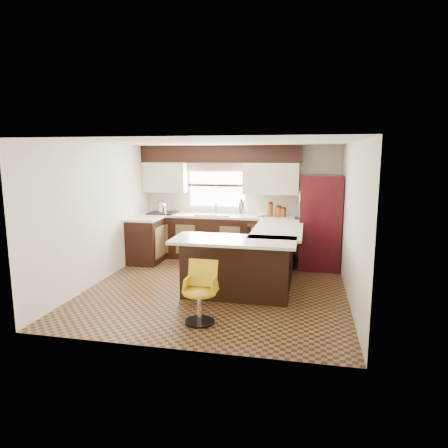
% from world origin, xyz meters
% --- Properties ---
extents(floor, '(4.40, 4.40, 0.00)m').
position_xyz_m(floor, '(0.00, 0.00, 0.00)').
color(floor, '#49301A').
rests_on(floor, ground).
extents(ceiling, '(4.40, 4.40, 0.00)m').
position_xyz_m(ceiling, '(0.00, 0.00, 2.40)').
color(ceiling, silver).
rests_on(ceiling, wall_back).
extents(wall_back, '(4.40, 0.00, 4.40)m').
position_xyz_m(wall_back, '(0.00, 2.20, 1.20)').
color(wall_back, beige).
rests_on(wall_back, floor).
extents(wall_front, '(4.40, 0.00, 4.40)m').
position_xyz_m(wall_front, '(0.00, -2.20, 1.20)').
color(wall_front, beige).
rests_on(wall_front, floor).
extents(wall_left, '(0.00, 4.40, 4.40)m').
position_xyz_m(wall_left, '(-2.10, 0.00, 1.20)').
color(wall_left, beige).
rests_on(wall_left, floor).
extents(wall_right, '(0.00, 4.40, 4.40)m').
position_xyz_m(wall_right, '(2.10, 0.00, 1.20)').
color(wall_right, beige).
rests_on(wall_right, floor).
extents(base_cab_back, '(3.30, 0.60, 0.90)m').
position_xyz_m(base_cab_back, '(-0.45, 1.90, 0.45)').
color(base_cab_back, black).
rests_on(base_cab_back, floor).
extents(base_cab_left, '(0.60, 0.70, 0.90)m').
position_xyz_m(base_cab_left, '(-1.80, 1.25, 0.45)').
color(base_cab_left, black).
rests_on(base_cab_left, floor).
extents(counter_back, '(3.30, 0.60, 0.04)m').
position_xyz_m(counter_back, '(-0.45, 1.90, 0.92)').
color(counter_back, silver).
rests_on(counter_back, base_cab_back).
extents(counter_left, '(0.60, 0.70, 0.04)m').
position_xyz_m(counter_left, '(-1.80, 1.25, 0.92)').
color(counter_left, silver).
rests_on(counter_left, base_cab_left).
extents(soffit, '(3.40, 0.35, 0.36)m').
position_xyz_m(soffit, '(-0.40, 2.03, 2.22)').
color(soffit, black).
rests_on(soffit, wall_back).
extents(upper_cab_left, '(0.94, 0.35, 0.64)m').
position_xyz_m(upper_cab_left, '(-1.62, 2.03, 1.72)').
color(upper_cab_left, beige).
rests_on(upper_cab_left, wall_back).
extents(upper_cab_right, '(1.14, 0.35, 0.64)m').
position_xyz_m(upper_cab_right, '(0.68, 2.03, 1.72)').
color(upper_cab_right, beige).
rests_on(upper_cab_right, wall_back).
extents(window_pane, '(1.20, 0.02, 0.90)m').
position_xyz_m(window_pane, '(-0.50, 2.18, 1.55)').
color(window_pane, white).
rests_on(window_pane, wall_back).
extents(valance, '(1.30, 0.06, 0.18)m').
position_xyz_m(valance, '(-0.50, 2.14, 1.94)').
color(valance, '#D19B93').
rests_on(valance, wall_back).
extents(sink, '(0.75, 0.45, 0.03)m').
position_xyz_m(sink, '(-0.50, 1.88, 0.96)').
color(sink, '#B2B2B7').
rests_on(sink, counter_back).
extents(dishwasher, '(0.58, 0.03, 0.78)m').
position_xyz_m(dishwasher, '(0.55, 1.61, 0.43)').
color(dishwasher, black).
rests_on(dishwasher, floor).
extents(cooktop, '(0.58, 0.50, 0.02)m').
position_xyz_m(cooktop, '(-1.65, 1.88, 0.96)').
color(cooktop, black).
rests_on(cooktop, counter_back).
extents(peninsula_long, '(0.60, 1.95, 0.90)m').
position_xyz_m(peninsula_long, '(0.90, 0.62, 0.45)').
color(peninsula_long, black).
rests_on(peninsula_long, floor).
extents(peninsula_return, '(1.65, 0.60, 0.90)m').
position_xyz_m(peninsula_return, '(0.38, -0.35, 0.45)').
color(peninsula_return, black).
rests_on(peninsula_return, floor).
extents(counter_pen_long, '(0.84, 1.95, 0.04)m').
position_xyz_m(counter_pen_long, '(0.95, 0.62, 0.92)').
color(counter_pen_long, silver).
rests_on(counter_pen_long, peninsula_long).
extents(counter_pen_return, '(1.89, 0.84, 0.04)m').
position_xyz_m(counter_pen_return, '(0.35, -0.44, 0.92)').
color(counter_pen_return, silver).
rests_on(counter_pen_return, peninsula_return).
extents(refrigerator, '(0.78, 0.75, 1.82)m').
position_xyz_m(refrigerator, '(1.69, 1.62, 0.91)').
color(refrigerator, '#38090E').
rests_on(refrigerator, floor).
extents(bar_chair, '(0.45, 0.45, 0.82)m').
position_xyz_m(bar_chair, '(0.08, -1.43, 0.41)').
color(bar_chair, gold).
rests_on(bar_chair, floor).
extents(kettle, '(0.19, 0.19, 0.26)m').
position_xyz_m(kettle, '(-1.65, 1.88, 1.10)').
color(kettle, silver).
rests_on(kettle, cooktop).
extents(percolator, '(0.13, 0.13, 0.31)m').
position_xyz_m(percolator, '(0.08, 1.90, 1.10)').
color(percolator, silver).
rests_on(percolator, counter_back).
extents(mixing_bowl, '(0.32, 0.32, 0.06)m').
position_xyz_m(mixing_bowl, '(0.48, 1.90, 0.98)').
color(mixing_bowl, white).
rests_on(mixing_bowl, counter_back).
extents(canister_large, '(0.12, 0.12, 0.27)m').
position_xyz_m(canister_large, '(0.68, 1.92, 1.08)').
color(canister_large, brown).
rests_on(canister_large, counter_back).
extents(canister_med, '(0.14, 0.14, 0.20)m').
position_xyz_m(canister_med, '(0.85, 1.92, 1.05)').
color(canister_med, brown).
rests_on(canister_med, counter_back).
extents(canister_small, '(0.13, 0.13, 0.17)m').
position_xyz_m(canister_small, '(0.95, 1.92, 1.03)').
color(canister_small, brown).
rests_on(canister_small, counter_back).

